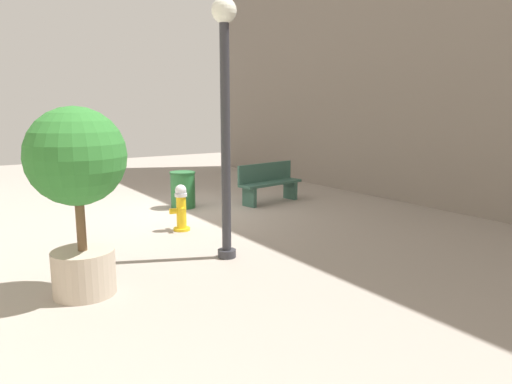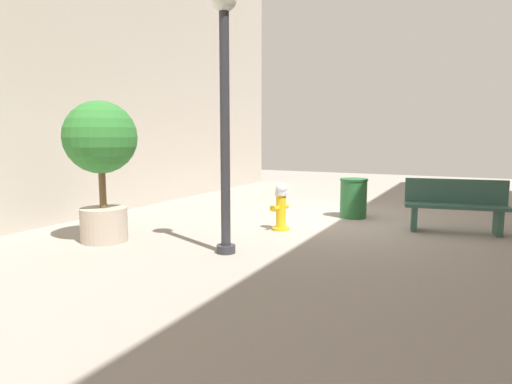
# 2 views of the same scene
# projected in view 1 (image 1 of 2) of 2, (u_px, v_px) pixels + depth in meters

# --- Properties ---
(ground_plane) EXTENTS (23.40, 23.40, 0.00)m
(ground_plane) POSITION_uv_depth(u_px,v_px,m) (186.00, 211.00, 10.20)
(ground_plane) COLOR gray
(fire_hydrant) EXTENTS (0.38, 0.41, 0.87)m
(fire_hydrant) POSITION_uv_depth(u_px,v_px,m) (181.00, 208.00, 8.55)
(fire_hydrant) COLOR gold
(fire_hydrant) RESTS_ON ground_plane
(bench_near) EXTENTS (1.78, 0.70, 0.95)m
(bench_near) POSITION_uv_depth(u_px,v_px,m) (269.00, 182.00, 11.13)
(bench_near) COLOR #33594C
(bench_near) RESTS_ON ground_plane
(planter_tree) EXTENTS (1.17, 1.17, 2.29)m
(planter_tree) POSITION_uv_depth(u_px,v_px,m) (77.00, 176.00, 5.42)
(planter_tree) COLOR tan
(planter_tree) RESTS_ON ground_plane
(street_lamp) EXTENTS (0.36, 0.36, 3.78)m
(street_lamp) POSITION_uv_depth(u_px,v_px,m) (225.00, 101.00, 6.65)
(street_lamp) COLOR #2D2D33
(street_lamp) RESTS_ON ground_plane
(trash_bin) EXTENTS (0.59, 0.59, 0.83)m
(trash_bin) POSITION_uv_depth(u_px,v_px,m) (183.00, 190.00, 10.55)
(trash_bin) COLOR #266633
(trash_bin) RESTS_ON ground_plane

